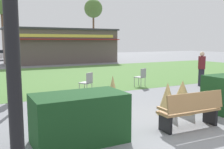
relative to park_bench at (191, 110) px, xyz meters
The scene contains 18 objects.
ground_plane 0.63m from the park_bench, 133.50° to the right, with size 80.00×80.00×0.00m, color slate.
lawn_patch 10.96m from the park_bench, 91.47° to the left, with size 36.00×12.00×0.01m, color #4C7A38.
park_bench is the anchor object (origin of this frame).
hedge_left 2.82m from the park_bench, behind, with size 1.98×1.10×1.07m, color #19421E.
ornamental_grass_behind_left 2.15m from the park_bench, 128.25° to the left, with size 0.55×0.55×1.24m, color tan.
ornamental_grass_behind_right 1.48m from the park_bench, 55.12° to the left, with size 0.79×0.79×1.00m, color tan.
ornamental_grass_behind_center 1.26m from the park_bench, 77.37° to the left, with size 0.60×0.60×0.98m, color tan.
lamppost_near 5.33m from the park_bench, 152.29° to the right, with size 0.36×0.36×3.92m.
lamppost_mid 5.71m from the park_bench, 133.70° to the left, with size 0.36×0.36×3.92m.
food_kiosk 21.09m from the park_bench, 82.03° to the left, with size 11.17×4.33×3.47m.
cafe_chair_west 6.03m from the park_bench, 67.58° to the left, with size 0.58×0.58×0.89m.
cafe_chair_east 5.27m from the park_bench, 97.21° to the left, with size 0.61×0.61×0.89m.
person_strolling 6.60m from the park_bench, 40.90° to the left, with size 0.34×0.34×1.69m.
person_standing 6.50m from the park_bench, 122.18° to the left, with size 0.34×0.34×1.69m.
parked_car_west_slot 27.99m from the park_bench, 94.97° to the left, with size 4.25×2.16×1.20m.
parked_car_center_slot 28.04m from the park_bench, 83.93° to the left, with size 4.26×2.16×1.20m.
tree_left_bg 32.50m from the park_bench, 93.09° to the left, with size 2.80×2.80×8.44m.
tree_right_bg 34.66m from the park_bench, 70.53° to the left, with size 2.80×2.80×8.60m.
Camera 1 is at (-4.34, -4.24, 2.18)m, focal length 40.55 mm.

